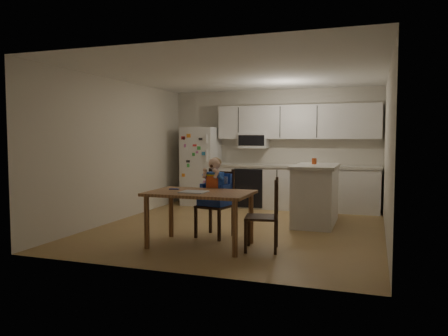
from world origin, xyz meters
TOP-DOWN VIEW (x-y plane):
  - room at (0.00, 0.48)m, footprint 4.52×5.01m
  - refrigerator at (-1.55, 2.15)m, footprint 0.72×0.70m
  - kitchen_run at (0.50, 2.24)m, footprint 3.37×0.62m
  - kitchen_island at (1.13, 0.77)m, footprint 0.72×1.38m
  - red_cup at (1.07, 0.95)m, footprint 0.08×0.08m
  - dining_table at (-0.16, -1.30)m, footprint 1.39×0.90m
  - napkin at (-0.21, -1.40)m, footprint 0.34×0.30m
  - toddler_spoon at (-0.61, -1.20)m, footprint 0.12×0.06m
  - chair_booster at (-0.15, -0.68)m, footprint 0.53×0.53m
  - chair_side at (0.78, -1.23)m, footprint 0.49×0.49m

SIDE VIEW (x-z plane):
  - kitchen_island at x=1.13m, z-range 0.00..1.02m
  - chair_side at x=0.78m, z-range 0.06..1.01m
  - dining_table at x=-0.16m, z-range 0.27..1.02m
  - chair_booster at x=-0.15m, z-range 0.12..1.31m
  - napkin at x=-0.21m, z-range 0.75..0.76m
  - toddler_spoon at x=-0.61m, z-range 0.75..0.76m
  - refrigerator at x=-1.55m, z-range 0.00..1.70m
  - kitchen_run at x=0.50m, z-range -0.20..1.95m
  - red_cup at x=1.07m, z-range 1.02..1.12m
  - room at x=0.00m, z-range -0.01..2.51m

